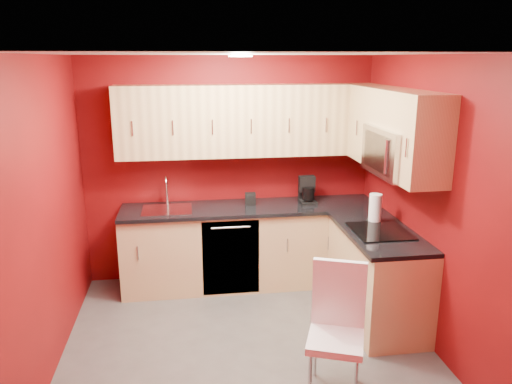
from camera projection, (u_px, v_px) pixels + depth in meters
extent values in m
plane|color=#54514E|center=(246.00, 341.00, 4.50)|extent=(3.20, 3.20, 0.00)
plane|color=white|center=(245.00, 54.00, 3.85)|extent=(3.20, 3.20, 0.00)
plane|color=maroon|center=(229.00, 170.00, 5.61)|extent=(3.20, 0.00, 3.20)
plane|color=maroon|center=(279.00, 288.00, 2.74)|extent=(3.20, 0.00, 3.20)
plane|color=maroon|center=(46.00, 217.00, 3.95)|extent=(0.00, 3.00, 3.00)
plane|color=maroon|center=(426.00, 201.00, 4.39)|extent=(0.00, 3.00, 3.00)
cube|color=tan|center=(251.00, 247.00, 5.56)|extent=(2.80, 0.60, 0.87)
cube|color=tan|center=(377.00, 276.00, 4.80)|extent=(0.60, 1.30, 0.87)
cube|color=black|center=(251.00, 208.00, 5.43)|extent=(2.80, 0.63, 0.04)
cube|color=black|center=(379.00, 232.00, 4.67)|extent=(0.63, 1.27, 0.04)
cube|color=#D6B679|center=(249.00, 120.00, 5.32)|extent=(2.80, 0.35, 0.75)
cube|color=#D6B679|center=(375.00, 124.00, 5.05)|extent=(0.35, 0.57, 0.75)
cube|color=#D6B679|center=(428.00, 142.00, 3.94)|extent=(0.35, 0.22, 0.75)
cube|color=#D6B679|center=(404.00, 109.00, 4.36)|extent=(0.35, 0.76, 0.33)
cube|color=silver|center=(398.00, 152.00, 4.45)|extent=(0.40, 0.76, 0.42)
cube|color=black|center=(378.00, 152.00, 4.42)|extent=(0.02, 0.62, 0.33)
cylinder|color=silver|center=(386.00, 157.00, 4.20)|extent=(0.02, 0.02, 0.29)
cube|color=black|center=(380.00, 231.00, 4.63)|extent=(0.50, 0.55, 0.01)
cube|color=silver|center=(167.00, 210.00, 5.30)|extent=(0.52, 0.42, 0.02)
cylinder|color=silver|center=(167.00, 193.00, 5.45)|extent=(0.02, 0.02, 0.26)
torus|color=silver|center=(166.00, 183.00, 5.35)|extent=(0.02, 0.16, 0.16)
cylinder|color=silver|center=(166.00, 190.00, 5.30)|extent=(0.02, 0.02, 0.12)
cube|color=black|center=(231.00, 258.00, 5.25)|extent=(0.60, 0.02, 0.82)
cylinder|color=white|center=(241.00, 56.00, 4.14)|extent=(0.20, 0.20, 0.01)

